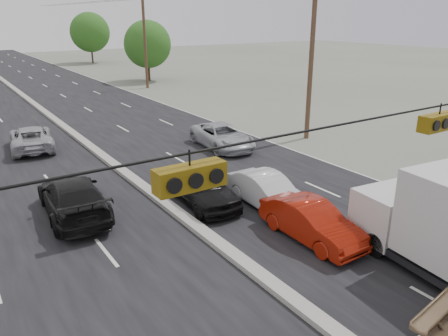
{
  "coord_description": "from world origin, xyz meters",
  "views": [
    {
      "loc": [
        -7.25,
        -4.99,
        7.58
      ],
      "look_at": [
        1.24,
        7.79,
        2.2
      ],
      "focal_mm": 35.0,
      "sensor_mm": 36.0,
      "label": 1
    }
  ],
  "objects_px": {
    "tree_right_mid": "(147,44)",
    "oncoming_far": "(31,138)",
    "utility_pole_right_b": "(311,58)",
    "queue_car_a": "(201,186)",
    "utility_pole_right_c": "(145,40)",
    "queue_car_c": "(222,136)",
    "oncoming_near": "(73,198)",
    "tree_right_far": "(90,32)",
    "queue_car_b": "(267,191)",
    "red_sedan": "(311,222)"
  },
  "relations": [
    {
      "from": "red_sedan",
      "to": "queue_car_a",
      "type": "distance_m",
      "value": 5.15
    },
    {
      "from": "tree_right_mid",
      "to": "oncoming_far",
      "type": "relative_size",
      "value": 1.43
    },
    {
      "from": "red_sedan",
      "to": "tree_right_far",
      "type": "bearing_deg",
      "value": 78.95
    },
    {
      "from": "tree_right_mid",
      "to": "tree_right_far",
      "type": "height_order",
      "value": "tree_right_far"
    },
    {
      "from": "queue_car_c",
      "to": "oncoming_near",
      "type": "bearing_deg",
      "value": -149.91
    },
    {
      "from": "queue_car_c",
      "to": "oncoming_far",
      "type": "height_order",
      "value": "queue_car_c"
    },
    {
      "from": "oncoming_far",
      "to": "utility_pole_right_c",
      "type": "bearing_deg",
      "value": -123.02
    },
    {
      "from": "queue_car_a",
      "to": "queue_car_b",
      "type": "distance_m",
      "value": 2.78
    },
    {
      "from": "utility_pole_right_b",
      "to": "red_sedan",
      "type": "xyz_separation_m",
      "value": [
        -9.5,
        -10.14,
        -4.41
      ]
    },
    {
      "from": "utility_pole_right_b",
      "to": "queue_car_c",
      "type": "relative_size",
      "value": 1.98
    },
    {
      "from": "queue_car_c",
      "to": "utility_pole_right_c",
      "type": "bearing_deg",
      "value": 81.57
    },
    {
      "from": "utility_pole_right_c",
      "to": "queue_car_a",
      "type": "height_order",
      "value": "utility_pole_right_c"
    },
    {
      "from": "oncoming_near",
      "to": "oncoming_far",
      "type": "distance_m",
      "value": 10.69
    },
    {
      "from": "utility_pole_right_b",
      "to": "queue_car_a",
      "type": "height_order",
      "value": "utility_pole_right_b"
    },
    {
      "from": "red_sedan",
      "to": "queue_car_c",
      "type": "xyz_separation_m",
      "value": [
        3.7,
        11.34,
        0.01
      ]
    },
    {
      "from": "utility_pole_right_c",
      "to": "oncoming_far",
      "type": "relative_size",
      "value": 2.0
    },
    {
      "from": "queue_car_a",
      "to": "queue_car_c",
      "type": "height_order",
      "value": "queue_car_a"
    },
    {
      "from": "queue_car_c",
      "to": "queue_car_a",
      "type": "bearing_deg",
      "value": -124.18
    },
    {
      "from": "utility_pole_right_b",
      "to": "oncoming_near",
      "type": "xyz_separation_m",
      "value": [
        -15.94,
        -3.5,
        -4.33
      ]
    },
    {
      "from": "queue_car_b",
      "to": "oncoming_far",
      "type": "bearing_deg",
      "value": 115.98
    },
    {
      "from": "utility_pole_right_b",
      "to": "queue_car_c",
      "type": "xyz_separation_m",
      "value": [
        -5.8,
        1.19,
        -4.4
      ]
    },
    {
      "from": "queue_car_a",
      "to": "queue_car_c",
      "type": "distance_m",
      "value": 8.34
    },
    {
      "from": "utility_pole_right_b",
      "to": "oncoming_near",
      "type": "relative_size",
      "value": 1.86
    },
    {
      "from": "queue_car_a",
      "to": "queue_car_b",
      "type": "bearing_deg",
      "value": -35.84
    },
    {
      "from": "utility_pole_right_b",
      "to": "tree_right_far",
      "type": "height_order",
      "value": "utility_pole_right_b"
    },
    {
      "from": "tree_right_mid",
      "to": "oncoming_near",
      "type": "distance_m",
      "value": 38.4
    },
    {
      "from": "utility_pole_right_b",
      "to": "oncoming_far",
      "type": "relative_size",
      "value": 2.0
    },
    {
      "from": "utility_pole_right_c",
      "to": "queue_car_b",
      "type": "xyz_separation_m",
      "value": [
        -9.0,
        -32.07,
        -4.42
      ]
    },
    {
      "from": "tree_right_far",
      "to": "oncoming_near",
      "type": "xyz_separation_m",
      "value": [
        -19.44,
        -58.5,
        -4.18
      ]
    },
    {
      "from": "tree_right_far",
      "to": "utility_pole_right_c",
      "type": "bearing_deg",
      "value": -96.65
    },
    {
      "from": "queue_car_a",
      "to": "oncoming_near",
      "type": "relative_size",
      "value": 0.85
    },
    {
      "from": "oncoming_near",
      "to": "tree_right_far",
      "type": "bearing_deg",
      "value": -103.92
    },
    {
      "from": "utility_pole_right_b",
      "to": "tree_right_far",
      "type": "relative_size",
      "value": 1.23
    },
    {
      "from": "red_sedan",
      "to": "queue_car_a",
      "type": "relative_size",
      "value": 0.92
    },
    {
      "from": "tree_right_mid",
      "to": "queue_car_a",
      "type": "xyz_separation_m",
      "value": [
        -13.6,
        -35.25,
        -3.56
      ]
    },
    {
      "from": "queue_car_c",
      "to": "oncoming_far",
      "type": "xyz_separation_m",
      "value": [
        -9.65,
        5.98,
        -0.01
      ]
    },
    {
      "from": "utility_pole_right_b",
      "to": "queue_car_b",
      "type": "relative_size",
      "value": 2.39
    },
    {
      "from": "utility_pole_right_c",
      "to": "queue_car_c",
      "type": "xyz_separation_m",
      "value": [
        -5.8,
        -23.81,
        -4.4
      ]
    },
    {
      "from": "tree_right_far",
      "to": "queue_car_c",
      "type": "xyz_separation_m",
      "value": [
        -9.3,
        -53.81,
        -4.25
      ]
    },
    {
      "from": "oncoming_near",
      "to": "tree_right_mid",
      "type": "bearing_deg",
      "value": -114.37
    },
    {
      "from": "utility_pole_right_b",
      "to": "queue_car_b",
      "type": "xyz_separation_m",
      "value": [
        -9.0,
        -7.07,
        -4.42
      ]
    },
    {
      "from": "utility_pole_right_b",
      "to": "tree_right_mid",
      "type": "bearing_deg",
      "value": 85.24
    },
    {
      "from": "tree_right_mid",
      "to": "queue_car_c",
      "type": "height_order",
      "value": "tree_right_mid"
    },
    {
      "from": "utility_pole_right_c",
      "to": "tree_right_mid",
      "type": "bearing_deg",
      "value": 63.43
    },
    {
      "from": "tree_right_far",
      "to": "queue_car_b",
      "type": "distance_m",
      "value": 63.46
    },
    {
      "from": "utility_pole_right_b",
      "to": "queue_car_c",
      "type": "bearing_deg",
      "value": 168.37
    },
    {
      "from": "oncoming_near",
      "to": "oncoming_far",
      "type": "relative_size",
      "value": 1.08
    },
    {
      "from": "queue_car_b",
      "to": "oncoming_near",
      "type": "distance_m",
      "value": 7.81
    },
    {
      "from": "utility_pole_right_b",
      "to": "red_sedan",
      "type": "relative_size",
      "value": 2.38
    },
    {
      "from": "utility_pole_right_c",
      "to": "red_sedan",
      "type": "relative_size",
      "value": 2.38
    }
  ]
}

